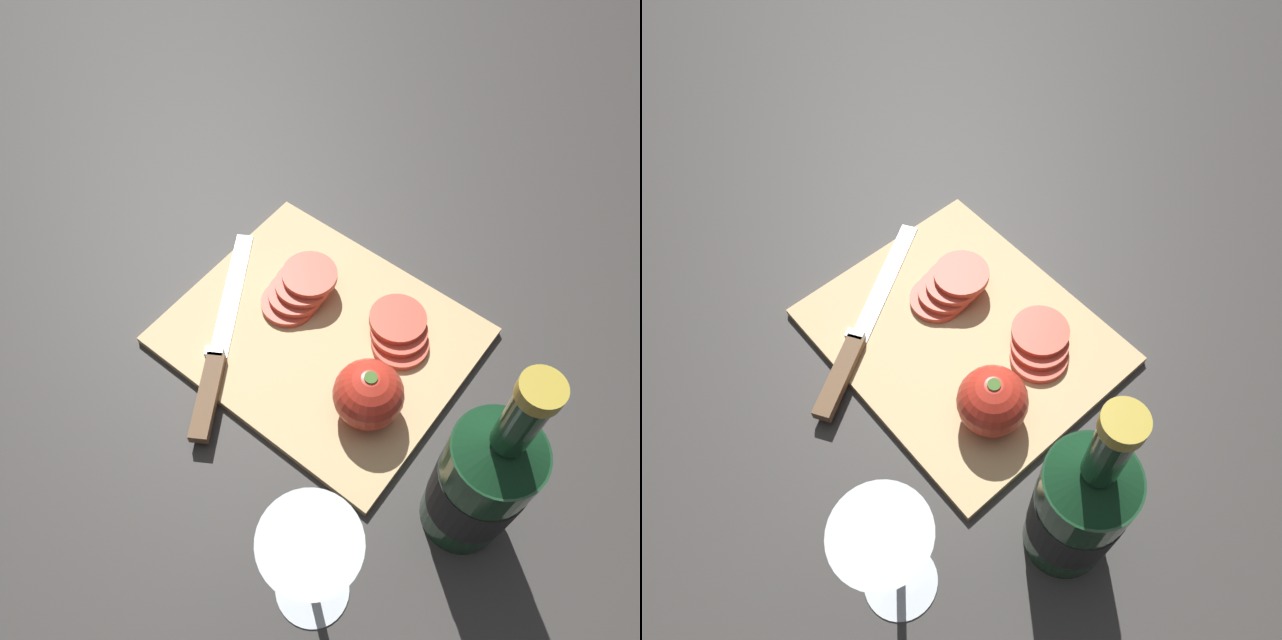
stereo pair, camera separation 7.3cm
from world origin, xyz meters
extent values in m
plane|color=#383533|center=(0.00, 0.00, 0.00)|extent=(3.00, 3.00, 0.00)
cube|color=tan|center=(0.08, 0.03, 0.01)|extent=(0.34, 0.28, 0.01)
cylinder|color=#14381E|center=(0.32, -0.05, 0.09)|extent=(0.08, 0.08, 0.18)
cone|color=#14381E|center=(0.32, -0.05, 0.19)|extent=(0.08, 0.08, 0.02)
cylinder|color=#14381E|center=(0.32, -0.05, 0.24)|extent=(0.03, 0.03, 0.08)
cylinder|color=#B29933|center=(0.32, -0.05, 0.29)|extent=(0.03, 0.03, 0.01)
cylinder|color=black|center=(0.32, -0.05, 0.09)|extent=(0.08, 0.08, 0.08)
cylinder|color=silver|center=(0.25, -0.20, 0.00)|extent=(0.07, 0.07, 0.00)
cylinder|color=silver|center=(0.25, -0.20, 0.04)|extent=(0.01, 0.01, 0.08)
cone|color=silver|center=(0.25, -0.20, 0.14)|extent=(0.08, 0.08, 0.10)
cone|color=beige|center=(0.25, -0.20, 0.11)|extent=(0.04, 0.04, 0.05)
sphere|color=red|center=(0.18, -0.02, 0.05)|extent=(0.08, 0.08, 0.08)
cylinder|color=#47702D|center=(0.18, -0.02, 0.09)|extent=(0.01, 0.01, 0.01)
cube|color=silver|center=(-0.05, 0.01, 0.01)|extent=(0.12, 0.17, 0.00)
cube|color=silver|center=(0.00, -0.07, 0.02)|extent=(0.02, 0.02, 0.01)
cube|color=brown|center=(0.03, -0.12, 0.02)|extent=(0.07, 0.10, 0.01)
cylinder|color=#DB4C38|center=(0.16, 0.08, 0.02)|extent=(0.07, 0.07, 0.01)
cylinder|color=#DB4C38|center=(0.16, 0.09, 0.03)|extent=(0.07, 0.07, 0.01)
cylinder|color=#DB4C38|center=(0.15, 0.09, 0.03)|extent=(0.07, 0.07, 0.01)
cylinder|color=#DB4C38|center=(0.02, 0.04, 0.02)|extent=(0.07, 0.07, 0.01)
cylinder|color=#DB4C38|center=(0.02, 0.05, 0.03)|extent=(0.07, 0.07, 0.01)
cylinder|color=#DB4C38|center=(0.03, 0.06, 0.03)|extent=(0.07, 0.07, 0.01)
cylinder|color=#DB4C38|center=(0.03, 0.08, 0.04)|extent=(0.07, 0.07, 0.01)
camera|label=1|loc=(0.32, -0.28, 0.66)|focal=35.00mm
camera|label=2|loc=(0.38, -0.23, 0.66)|focal=35.00mm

